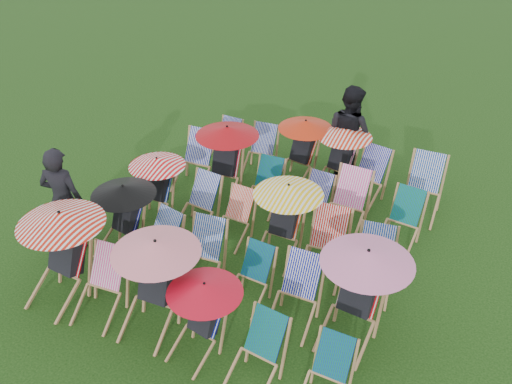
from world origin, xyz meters
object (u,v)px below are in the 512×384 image
at_px(person_left, 63,200).
at_px(person_rear, 349,133).
at_px(deckchair_5, 326,377).
at_px(deckchair_0, 60,255).
at_px(deckchair_29, 422,188).

relative_size(person_left, person_rear, 0.96).
relative_size(deckchair_5, person_rear, 0.43).
distance_m(deckchair_0, person_left, 1.19).
relative_size(deckchair_5, person_left, 0.44).
distance_m(deckchair_5, deckchair_29, 4.52).
relative_size(deckchair_0, person_left, 0.78).
distance_m(deckchair_29, person_left, 6.09).
bearing_deg(deckchair_5, person_rear, 107.05).
bearing_deg(person_left, deckchair_5, 153.31).
bearing_deg(deckchair_0, deckchair_29, 50.54).
bearing_deg(deckchair_0, person_left, 132.30).
relative_size(deckchair_0, deckchair_5, 1.78).
xyz_separation_m(deckchair_5, person_rear, (-1.60, 5.07, 0.55)).
bearing_deg(person_rear, deckchair_5, 130.40).
bearing_deg(deckchair_29, person_left, -145.93).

